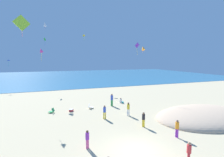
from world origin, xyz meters
The scene contains 22 objects.
ground_plane centered at (0.00, 10.00, 0.00)m, with size 120.00×120.00×0.00m, color #C6B58C.
ocean_water centered at (0.00, 57.40, 0.03)m, with size 120.00×60.00×0.05m, color teal.
dune_mound centered at (10.74, 3.81, 0.00)m, with size 11.81×8.27×2.09m, color #CAAB8B.
beach_chair_near_camera centered at (-0.62, 11.93, 0.27)m, with size 0.74×0.68×0.62m.
beach_chair_far_left centered at (-5.50, 11.63, 0.25)m, with size 0.84×0.80×0.59m.
cooler_box centered at (-3.19, 11.45, 0.14)m, with size 0.61×0.66×0.28m.
person_0 centered at (-0.06, 7.31, 0.88)m, with size 0.41×0.41×1.52m.
person_1 centered at (2.42, -2.45, 0.82)m, with size 0.39×0.39×1.43m.
person_3 centered at (2.88, 7.40, 0.91)m, with size 0.36×0.36×1.58m.
person_4 centered at (2.80, 3.81, 0.85)m, with size 0.38×0.38×1.47m.
person_5 centered at (4.44, 13.26, 0.29)m, with size 0.65×0.41×0.78m.
person_6 centered at (-3.21, 1.61, 0.81)m, with size 0.39×0.39×1.40m.
person_7 centered at (2.52, 12.05, 1.01)m, with size 0.45×0.45×1.74m.
person_8 centered at (4.27, 0.81, 0.88)m, with size 0.33×0.33×1.53m.
kite_yellow centered at (2.29, 30.28, 11.91)m, with size 0.62×0.18×1.52m.
kite_lime centered at (-7.17, 1.82, 8.82)m, with size 0.98×0.46×1.37m.
kite_purple centered at (7.31, 13.77, 8.66)m, with size 0.36×0.85×1.93m.
kite_orange centered at (9.74, 16.17, 8.48)m, with size 0.61×0.85×1.45m.
kite_magenta centered at (-6.43, 11.41, 7.59)m, with size 0.64×0.66×1.47m.
kite_blue centered at (-13.70, 32.47, 6.32)m, with size 0.54×0.44×1.53m.
kite_green centered at (-6.22, 31.28, 10.86)m, with size 0.48×0.79×1.79m.
kite_white centered at (-6.02, 25.14, 13.04)m, with size 0.66×0.62×1.17m.
Camera 1 is at (-5.71, -10.56, 6.61)m, focal length 27.99 mm.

